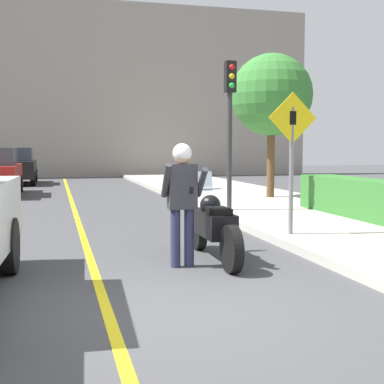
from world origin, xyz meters
TOP-DOWN VIEW (x-y plane):
  - ground_plane at (0.00, 0.00)m, footprint 80.00×80.00m
  - sidewalk_curb at (4.80, 4.00)m, footprint 4.40×44.00m
  - road_center_line at (-0.60, 6.00)m, footprint 0.12×36.00m
  - building_backdrop at (0.00, 26.00)m, footprint 28.00×1.20m
  - motorcycle at (1.20, 2.30)m, footprint 0.62×2.39m
  - person_biker at (0.64, 1.95)m, footprint 0.59×0.48m
  - crossing_sign at (3.00, 3.42)m, footprint 0.91×0.08m
  - traffic_light at (3.11, 7.22)m, footprint 0.26×0.30m
  - hedge_row at (5.60, 4.62)m, footprint 0.90×5.71m
  - street_tree at (5.45, 10.20)m, footprint 2.53×2.53m
  - parked_car_black at (-2.86, 20.45)m, footprint 1.88×4.20m

SIDE VIEW (x-z plane):
  - ground_plane at x=0.00m, z-range 0.00..0.00m
  - road_center_line at x=-0.60m, z-range 0.00..0.01m
  - sidewalk_curb at x=4.80m, z-range 0.00..0.15m
  - motorcycle at x=1.20m, z-range -0.14..1.17m
  - hedge_row at x=5.60m, z-range 0.15..0.99m
  - parked_car_black at x=-2.86m, z-range 0.02..1.70m
  - person_biker at x=0.64m, z-range 0.20..1.96m
  - crossing_sign at x=3.00m, z-range 0.40..2.93m
  - traffic_light at x=3.11m, z-range 0.86..4.51m
  - street_tree at x=5.45m, z-range 1.08..5.52m
  - building_backdrop at x=0.00m, z-range 0.00..9.91m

